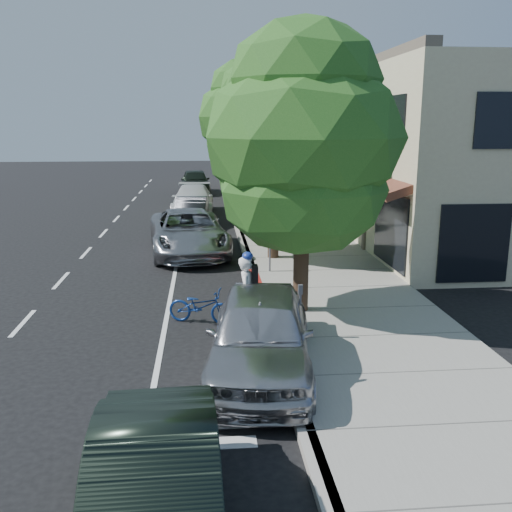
{
  "coord_description": "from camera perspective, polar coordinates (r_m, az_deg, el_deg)",
  "views": [
    {
      "loc": [
        -1.55,
        -16.12,
        4.96
      ],
      "look_at": [
        -0.17,
        -0.85,
        1.35
      ],
      "focal_mm": 40.0,
      "sensor_mm": 36.0,
      "label": 1
    }
  ],
  "objects": [
    {
      "name": "curb",
      "position": [
        24.66,
        -1.47,
        1.82
      ],
      "size": [
        0.3,
        56.0,
        0.15
      ],
      "primitive_type": "cube",
      "color": "#9E998E",
      "rests_on": "ground"
    },
    {
      "name": "sidewalk",
      "position": [
        24.91,
        3.82,
        1.91
      ],
      "size": [
        4.6,
        56.0,
        0.15
      ],
      "primitive_type": "cube",
      "color": "gray",
      "rests_on": "ground"
    },
    {
      "name": "near_car_a",
      "position": [
        11.44,
        0.44,
        -7.78
      ],
      "size": [
        2.65,
        5.25,
        1.71
      ],
      "primitive_type": "imported",
      "rotation": [
        0.0,
        0.0,
        -0.13
      ],
      "color": "#ACACB1",
      "rests_on": "ground"
    },
    {
      "name": "pedestrian",
      "position": [
        27.89,
        2.21,
        5.25
      ],
      "size": [
        0.95,
        0.77,
        1.86
      ],
      "primitive_type": "imported",
      "rotation": [
        0.0,
        0.0,
        3.07
      ],
      "color": "black",
      "rests_on": "sidewalk"
    },
    {
      "name": "street_tree_5",
      "position": [
        44.2,
        -2.04,
        12.23
      ],
      "size": [
        4.16,
        4.16,
        6.77
      ],
      "color": "black",
      "rests_on": "ground"
    },
    {
      "name": "ground",
      "position": [
        16.94,
        0.3,
        -3.78
      ],
      "size": [
        120.0,
        120.0,
        0.0
      ],
      "primitive_type": "plane",
      "color": "black",
      "rests_on": "ground"
    },
    {
      "name": "street_tree_0",
      "position": [
        14.34,
        4.75,
        11.35
      ],
      "size": [
        5.02,
        5.02,
        7.45
      ],
      "color": "black",
      "rests_on": "ground"
    },
    {
      "name": "silver_suv",
      "position": [
        22.02,
        -6.78,
        2.36
      ],
      "size": [
        3.4,
        6.28,
        1.67
      ],
      "primitive_type": "imported",
      "rotation": [
        0.0,
        0.0,
        0.11
      ],
      "color": "#A4A4A8",
      "rests_on": "ground"
    },
    {
      "name": "near_car_b",
      "position": [
        7.28,
        -10.1,
        -22.52
      ],
      "size": [
        1.73,
        4.48,
        1.46
      ],
      "primitive_type": "imported",
      "rotation": [
        0.0,
        0.0,
        0.04
      ],
      "color": "black",
      "rests_on": "ground"
    },
    {
      "name": "dark_suv_far",
      "position": [
        41.11,
        -6.11,
        7.43
      ],
      "size": [
        2.19,
        5.01,
        1.68
      ],
      "primitive_type": "imported",
      "rotation": [
        0.0,
        0.0,
        0.04
      ],
      "color": "black",
      "rests_on": "ground"
    },
    {
      "name": "curb_red_segment",
      "position": [
        17.87,
        -0.01,
        -2.61
      ],
      "size": [
        0.32,
        4.0,
        0.15
      ],
      "primitive_type": "cube",
      "color": "maroon",
      "rests_on": "ground"
    },
    {
      "name": "white_pickup",
      "position": [
        31.65,
        -6.34,
        5.58
      ],
      "size": [
        2.32,
        5.42,
        1.56
      ],
      "primitive_type": "imported",
      "rotation": [
        0.0,
        0.0,
        -0.03
      ],
      "color": "silver",
      "rests_on": "ground"
    },
    {
      "name": "street_tree_3",
      "position": [
        32.22,
        -0.84,
        13.5
      ],
      "size": [
        5.63,
        5.63,
        8.43
      ],
      "color": "black",
      "rests_on": "ground"
    },
    {
      "name": "street_tree_2",
      "position": [
        26.24,
        0.19,
        12.91
      ],
      "size": [
        4.62,
        4.62,
        7.74
      ],
      "color": "black",
      "rests_on": "ground"
    },
    {
      "name": "storefront_building",
      "position": [
        35.93,
        13.14,
        10.59
      ],
      "size": [
        10.0,
        36.0,
        7.0
      ],
      "primitive_type": "cube",
      "color": "beige",
      "rests_on": "ground"
    },
    {
      "name": "street_tree_1",
      "position": [
        20.28,
        1.8,
        11.64
      ],
      "size": [
        4.85,
        4.85,
        7.26
      ],
      "color": "black",
      "rests_on": "ground"
    },
    {
      "name": "dark_sedan",
      "position": [
        27.84,
        -6.47,
        4.37
      ],
      "size": [
        1.74,
        4.33,
        1.4
      ],
      "primitive_type": "imported",
      "rotation": [
        0.0,
        0.0,
        -0.06
      ],
      "color": "black",
      "rests_on": "ground"
    },
    {
      "name": "street_tree_4",
      "position": [
        38.21,
        -1.53,
        12.13
      ],
      "size": [
        4.27,
        4.27,
        6.86
      ],
      "color": "black",
      "rests_on": "ground"
    },
    {
      "name": "cyclist",
      "position": [
        13.77,
        -0.83,
        -3.81
      ],
      "size": [
        0.6,
        0.76,
        1.85
      ],
      "primitive_type": "imported",
      "rotation": [
        0.0,
        0.0,
        1.31
      ],
      "color": "white",
      "rests_on": "ground"
    },
    {
      "name": "bicycle",
      "position": [
        14.47,
        -5.54,
        -5.01
      ],
      "size": [
        1.79,
        1.09,
        0.89
      ],
      "primitive_type": "imported",
      "rotation": [
        0.0,
        0.0,
        1.25
      ],
      "color": "navy",
      "rests_on": "ground"
    }
  ]
}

